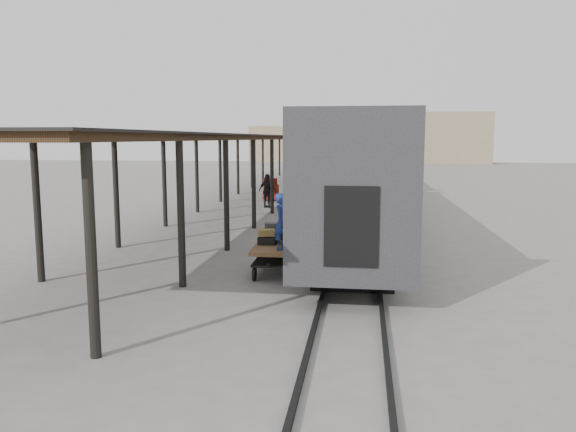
% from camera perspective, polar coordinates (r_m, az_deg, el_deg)
% --- Properties ---
extents(ground, '(160.00, 160.00, 0.00)m').
position_cam_1_polar(ground, '(17.09, -4.20, -5.58)').
color(ground, slate).
rests_on(ground, ground).
extents(train, '(3.45, 76.01, 4.01)m').
position_cam_1_polar(train, '(50.07, 7.42, 6.37)').
color(train, silver).
rests_on(train, ground).
extents(canopy, '(4.90, 64.30, 4.15)m').
position_cam_1_polar(canopy, '(40.84, -2.00, 7.94)').
color(canopy, '#422B19').
rests_on(canopy, ground).
extents(rails, '(1.54, 150.00, 0.12)m').
position_cam_1_polar(rails, '(50.41, 7.38, 3.39)').
color(rails, black).
rests_on(rails, ground).
extents(building_far, '(18.00, 10.00, 8.00)m').
position_cam_1_polar(building_far, '(94.85, 14.19, 7.68)').
color(building_far, tan).
rests_on(building_far, ground).
extents(building_left, '(12.00, 8.00, 6.00)m').
position_cam_1_polar(building_left, '(99.18, -0.12, 7.35)').
color(building_left, tan).
rests_on(building_left, ground).
extents(baggage_cart, '(1.29, 2.42, 0.86)m').
position_cam_1_polar(baggage_cart, '(16.62, -1.17, -3.66)').
color(baggage_cart, brown).
rests_on(baggage_cart, ground).
extents(suitcase_stack, '(1.19, 1.12, 0.57)m').
position_cam_1_polar(suitcase_stack, '(16.95, -1.30, -2.04)').
color(suitcase_stack, '#353537').
rests_on(suitcase_stack, baggage_cart).
extents(luggage_tug, '(1.28, 1.74, 1.38)m').
position_cam_1_polar(luggage_tug, '(36.37, -1.79, 2.62)').
color(luggage_tug, maroon).
rests_on(luggage_tug, ground).
extents(porter, '(0.48, 0.64, 1.59)m').
position_cam_1_polar(porter, '(15.78, -0.65, -0.56)').
color(porter, navy).
rests_on(porter, baggage_cart).
extents(pedestrian, '(1.24, 0.89, 1.95)m').
position_cam_1_polar(pedestrian, '(32.24, -2.09, 2.56)').
color(pedestrian, black).
rests_on(pedestrian, ground).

